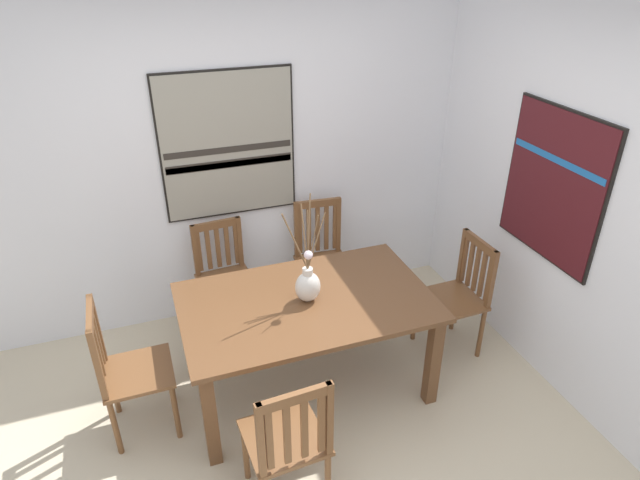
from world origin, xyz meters
TOP-DOWN VIEW (x-y plane):
  - ground_plane at (0.00, 0.00)m, footprint 6.40×6.40m
  - wall_back at (0.00, 1.86)m, footprint 6.40×0.12m
  - wall_side at (1.86, 0.00)m, footprint 0.12×6.40m
  - dining_table at (0.15, 0.66)m, footprint 1.64×1.01m
  - centerpiece_vase at (0.16, 0.65)m, footprint 0.32×0.19m
  - chair_0 at (-1.01, 0.67)m, footprint 0.42×0.42m
  - chair_1 at (-0.23, -0.19)m, footprint 0.44×0.44m
  - chair_2 at (-0.24, 1.54)m, footprint 0.45×0.45m
  - chair_3 at (1.36, 0.68)m, footprint 0.43×0.43m
  - chair_4 at (0.57, 1.53)m, footprint 0.45×0.45m
  - painting_on_back_wall at (-0.08, 1.79)m, footprint 1.02×0.05m
  - painting_on_side_wall at (1.79, 0.44)m, footprint 0.05×0.87m

SIDE VIEW (x-z plane):
  - ground_plane at x=0.00m, z-range -0.03..0.00m
  - chair_2 at x=-0.24m, z-range 0.03..0.93m
  - chair_0 at x=-1.01m, z-range 0.01..0.96m
  - chair_3 at x=1.36m, z-range 0.03..0.95m
  - chair_1 at x=-0.23m, z-range 0.02..0.96m
  - chair_4 at x=0.57m, z-range 0.02..0.98m
  - dining_table at x=0.15m, z-range 0.26..1.00m
  - centerpiece_vase at x=0.16m, z-range 0.51..1.22m
  - wall_back at x=0.00m, z-range 0.00..2.70m
  - wall_side at x=1.86m, z-range 0.00..2.70m
  - painting_on_side_wall at x=1.79m, z-range 0.89..1.91m
  - painting_on_back_wall at x=-0.08m, z-range 0.89..2.01m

